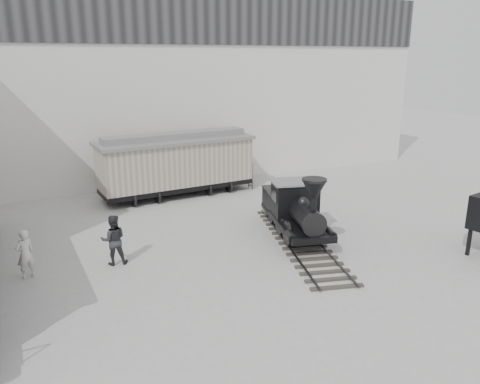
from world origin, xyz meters
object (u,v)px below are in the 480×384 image
boxcar (176,163)px  visitor_a (25,254)px  locomotive (297,212)px  visitor_b (114,240)px

boxcar → visitor_a: 10.81m
locomotive → visitor_a: 10.39m
visitor_b → boxcar: bearing=-113.2°
locomotive → boxcar: bearing=122.5°
boxcar → visitor_b: boxcar is taller
boxcar → visitor_a: size_ratio=4.98×
visitor_b → visitor_a: bearing=6.5°
locomotive → visitor_b: locomotive is taller
locomotive → visitor_b: 7.44m
boxcar → visitor_a: bearing=-140.3°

